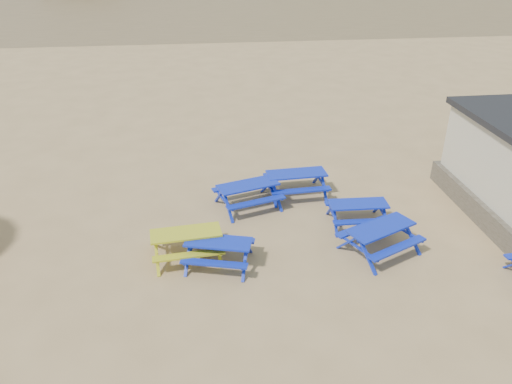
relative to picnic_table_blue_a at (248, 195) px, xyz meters
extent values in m
plane|color=tan|center=(0.20, -2.38, -0.42)|extent=(400.00, 400.00, 0.00)
plane|color=olive|center=(0.20, 52.62, -0.42)|extent=(400.00, 400.00, 0.00)
cube|color=#1A34B6|center=(0.00, 0.00, 0.39)|extent=(2.14, 1.33, 0.06)
cube|color=#1A34B6|center=(-0.20, 0.64, 0.08)|extent=(2.00, 0.86, 0.06)
cube|color=#1A34B6|center=(0.20, -0.64, 0.08)|extent=(2.00, 0.86, 0.06)
cube|color=#1A34B6|center=(1.75, 0.64, 0.40)|extent=(2.08, 0.90, 0.06)
cube|color=#1A34B6|center=(1.71, 1.32, 0.09)|extent=(2.05, 0.40, 0.06)
cube|color=#1A34B6|center=(1.79, -0.04, 0.09)|extent=(2.05, 0.40, 0.06)
cube|color=#1A34B6|center=(3.27, -1.54, 0.31)|extent=(1.83, 0.77, 0.05)
cube|color=#1A34B6|center=(3.29, -0.94, 0.03)|extent=(1.81, 0.32, 0.05)
cube|color=#1A34B6|center=(3.24, -2.15, 0.03)|extent=(1.81, 0.32, 0.05)
cube|color=#1A34B6|center=(-1.15, -3.14, 0.31)|extent=(1.92, 1.16, 0.05)
cube|color=#1A34B6|center=(-0.99, -2.56, 0.03)|extent=(1.80, 0.72, 0.05)
cube|color=#1A34B6|center=(-1.31, -3.72, 0.03)|extent=(1.80, 0.72, 0.05)
cube|color=#1A34B6|center=(3.44, -3.09, 0.39)|extent=(2.14, 1.56, 0.06)
cube|color=#1A34B6|center=(3.16, -2.49, 0.08)|extent=(1.93, 1.11, 0.06)
cube|color=#1A34B6|center=(3.73, -3.70, 0.08)|extent=(1.93, 1.11, 0.06)
cube|color=gold|center=(-2.03, -2.67, 0.37)|extent=(2.01, 0.94, 0.05)
cube|color=gold|center=(-2.09, -2.02, 0.07)|extent=(1.97, 0.46, 0.05)
cube|color=gold|center=(-1.96, -3.31, 0.07)|extent=(1.97, 0.46, 0.05)
camera|label=1|loc=(-1.54, -14.51, 7.79)|focal=35.00mm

